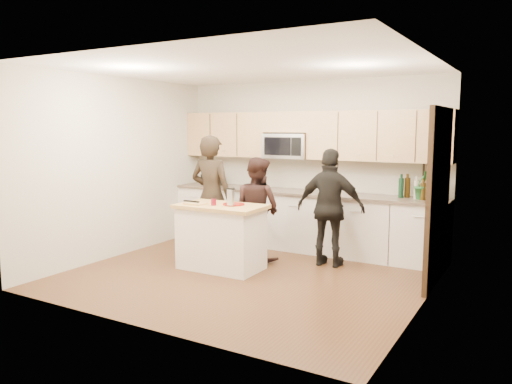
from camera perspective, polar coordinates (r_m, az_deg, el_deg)
The scene contains 21 objects.
floor at distance 6.71m, azimuth -1.05°, elevation -9.51°, with size 4.50×4.50×0.00m, color #53351C.
room_shell at distance 6.43m, azimuth -1.08°, elevation 5.42°, with size 4.52×4.02×2.71m.
back_cabinetry at distance 8.05m, azimuth 5.18°, elevation -3.21°, with size 4.50×0.66×0.94m.
upper_cabinetry at distance 8.03m, azimuth 5.95°, elevation 6.59°, with size 4.50×0.33×0.75m.
microwave at distance 8.15m, azimuth 3.61°, elevation 5.28°, with size 0.76×0.41×0.40m.
doorway at distance 6.54m, azimuth 20.23°, elevation -0.05°, with size 0.06×1.25×2.20m.
framed_picture at distance 7.63m, azimuth 19.61°, elevation 1.93°, with size 0.30×0.03×0.38m.
dish_towel at distance 8.28m, azimuth -1.32°, elevation -0.58°, with size 0.34×0.60×0.48m.
island at distance 6.93m, azimuth -4.01°, elevation -5.10°, with size 1.21×0.72×0.90m.
red_plate at distance 6.82m, azimuth -2.57°, elevation -1.41°, with size 0.30×0.30×0.02m, color maroon.
box_grater at distance 6.67m, azimuth -2.91°, elevation -0.51°, with size 0.10×0.06×0.23m.
drink_glass at distance 6.79m, azimuth -4.87°, elevation -1.16°, with size 0.07×0.07×0.09m, color maroon.
cutting_board at distance 6.91m, azimuth -6.96°, elevation -1.33°, with size 0.28×0.20×0.02m, color tan.
tongs at distance 7.00m, azimuth -7.39°, elevation -1.06°, with size 0.26×0.03×0.02m, color black.
knife at distance 6.93m, azimuth -7.35°, elevation -1.19°, with size 0.22×0.02×0.01m, color silver.
toaster at distance 8.81m, azimuth -5.03°, elevation 1.42°, with size 0.32×0.24×0.20m.
bottle_cluster at distance 7.46m, azimuth 17.83°, elevation 0.53°, with size 0.61×0.24×0.35m.
orchid at distance 7.41m, azimuth 18.49°, elevation 0.87°, with size 0.24×0.19×0.44m, color #29662F.
woman_left at distance 7.60m, azimuth -5.13°, elevation -0.44°, with size 0.67×0.44×1.84m, color black.
woman_center at distance 7.34m, azimuth 0.14°, elevation -1.93°, with size 0.74×0.58×1.52m, color black.
woman_right at distance 7.07m, azimuth 8.50°, elevation -1.80°, with size 0.97×0.41×1.66m, color black.
Camera 1 is at (3.32, -5.50, 1.96)m, focal length 35.00 mm.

